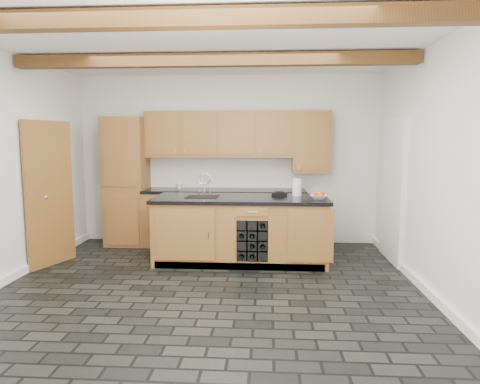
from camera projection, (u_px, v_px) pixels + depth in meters
The scene contains 10 objects.
ground at pixel (208, 292), 4.92m from camera, with size 5.00×5.00×0.00m, color black.
room_shell at pixel (206, 157), 5.26m from camera, with size 5.01×5.00×5.00m.
back_cabinetry at pixel (204, 186), 7.04m from camera, with size 3.65×0.62×2.20m.
island at pixel (241, 229), 6.11m from camera, with size 2.48×0.96×0.93m.
faucet at pixel (203, 194), 6.14m from camera, with size 0.45×0.40×0.34m.
kitchen_scale at pixel (279, 194), 6.21m from camera, with size 0.23×0.18×0.06m.
fruit_bowl at pixel (319, 197), 5.87m from camera, with size 0.24×0.24×0.06m, color silver.
fruit_cluster at pixel (319, 195), 5.87m from camera, with size 0.16×0.17×0.07m.
paper_towel at pixel (297, 187), 6.19m from camera, with size 0.13×0.13×0.25m, color white.
mug at pixel (179, 186), 7.03m from camera, with size 0.11×0.11×0.10m, color white.
Camera 1 is at (0.68, -4.70, 1.75)m, focal length 32.00 mm.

